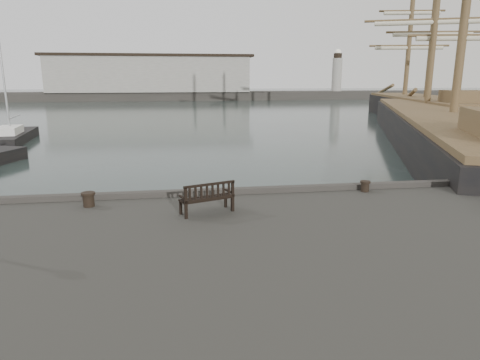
{
  "coord_description": "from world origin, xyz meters",
  "views": [
    {
      "loc": [
        -2.38,
        -13.7,
        5.3
      ],
      "look_at": [
        -0.41,
        -0.5,
        2.1
      ],
      "focal_mm": 32.0,
      "sensor_mm": 36.0,
      "label": 1
    }
  ],
  "objects_px": {
    "bollard_left": "(89,199)",
    "tall_ship_far": "(424,115)",
    "bench": "(207,203)",
    "tall_ship_main": "(450,138)",
    "bollard_right": "(365,186)",
    "yacht_d": "(13,139)"
  },
  "relations": [
    {
      "from": "yacht_d",
      "to": "bollard_right",
      "type": "bearing_deg",
      "value": -57.63
    },
    {
      "from": "bench",
      "to": "tall_ship_main",
      "type": "height_order",
      "value": "tall_ship_main"
    },
    {
      "from": "bollard_left",
      "to": "tall_ship_far",
      "type": "height_order",
      "value": "tall_ship_far"
    },
    {
      "from": "bollard_right",
      "to": "tall_ship_far",
      "type": "distance_m",
      "value": 43.24
    },
    {
      "from": "bench",
      "to": "tall_ship_far",
      "type": "bearing_deg",
      "value": 31.78
    },
    {
      "from": "bollard_left",
      "to": "yacht_d",
      "type": "xyz_separation_m",
      "value": [
        -11.05,
        25.55,
        -1.54
      ]
    },
    {
      "from": "yacht_d",
      "to": "tall_ship_main",
      "type": "relative_size",
      "value": 0.28
    },
    {
      "from": "bench",
      "to": "bollard_left",
      "type": "xyz_separation_m",
      "value": [
        -3.45,
        1.15,
        -0.07
      ]
    },
    {
      "from": "bench",
      "to": "yacht_d",
      "type": "height_order",
      "value": "yacht_d"
    },
    {
      "from": "yacht_d",
      "to": "tall_ship_far",
      "type": "height_order",
      "value": "tall_ship_far"
    },
    {
      "from": "tall_ship_far",
      "to": "bench",
      "type": "bearing_deg",
      "value": -115.48
    },
    {
      "from": "tall_ship_far",
      "to": "yacht_d",
      "type": "bearing_deg",
      "value": -153.51
    },
    {
      "from": "tall_ship_far",
      "to": "bollard_right",
      "type": "bearing_deg",
      "value": -111.1
    },
    {
      "from": "tall_ship_main",
      "to": "tall_ship_far",
      "type": "xyz_separation_m",
      "value": [
        9.5,
        19.19,
        0.09
      ]
    },
    {
      "from": "bench",
      "to": "bollard_left",
      "type": "relative_size",
      "value": 3.76
    },
    {
      "from": "bollard_right",
      "to": "tall_ship_far",
      "type": "xyz_separation_m",
      "value": [
        24.07,
        35.91,
        -0.86
      ]
    },
    {
      "from": "tall_ship_main",
      "to": "bench",
      "type": "bearing_deg",
      "value": -115.11
    },
    {
      "from": "bollard_right",
      "to": "tall_ship_far",
      "type": "height_order",
      "value": "tall_ship_far"
    },
    {
      "from": "bollard_left",
      "to": "tall_ship_far",
      "type": "bearing_deg",
      "value": 47.79
    },
    {
      "from": "bollard_right",
      "to": "bollard_left",
      "type": "bearing_deg",
      "value": -177.32
    },
    {
      "from": "bench",
      "to": "bollard_right",
      "type": "bearing_deg",
      "value": -3.93
    },
    {
      "from": "bench",
      "to": "bollard_left",
      "type": "bearing_deg",
      "value": 141.51
    }
  ]
}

